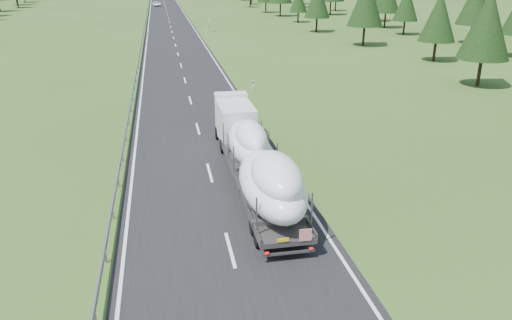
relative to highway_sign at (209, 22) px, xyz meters
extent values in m
plane|color=#304E1A|center=(-7.20, -80.00, -1.81)|extent=(400.00, 400.00, 0.00)
cube|color=black|center=(-7.20, 20.00, -1.80)|extent=(10.00, 400.00, 0.02)
cube|color=slate|center=(-12.50, 20.00, -1.21)|extent=(0.08, 400.00, 0.32)
cylinder|color=slate|center=(-12.50, -80.00, -1.51)|extent=(0.10, 0.10, 0.60)
cube|color=silver|center=(-0.70, -50.00, -1.31)|extent=(0.12, 0.07, 1.00)
cube|color=black|center=(-0.70, -50.00, -0.99)|extent=(0.13, 0.08, 0.12)
cube|color=silver|center=(-0.70, 0.00, -1.31)|extent=(0.12, 0.07, 1.00)
cube|color=black|center=(-0.70, 0.00, -0.99)|extent=(0.13, 0.08, 0.12)
cube|color=silver|center=(-0.70, 50.00, -1.31)|extent=(0.12, 0.07, 1.00)
cube|color=black|center=(-0.70, 50.00, -0.99)|extent=(0.13, 0.08, 0.12)
cylinder|color=slate|center=(0.00, 0.00, -0.81)|extent=(0.08, 0.08, 2.00)
cube|color=silver|center=(0.00, 0.00, 0.19)|extent=(0.05, 0.90, 1.20)
cylinder|color=black|center=(40.37, -23.73, -0.04)|extent=(0.36, 0.36, 3.55)
cone|color=black|center=(40.37, -23.73, 4.89)|extent=(5.52, 5.52, 7.39)
cylinder|color=black|center=(34.83, -11.15, -0.33)|extent=(0.36, 0.36, 2.95)
cone|color=black|center=(34.83, -11.15, 3.77)|extent=(4.59, 4.59, 6.15)
cylinder|color=black|center=(36.16, 0.13, -0.03)|extent=(0.36, 0.36, 3.55)
cylinder|color=black|center=(39.16, 13.34, 0.21)|extent=(0.36, 0.36, 4.05)
cylinder|color=black|center=(34.80, 30.85, 0.19)|extent=(0.36, 0.36, 4.01)
cylinder|color=black|center=(40.52, 43.14, -0.27)|extent=(0.36, 0.36, 3.08)
cylinder|color=black|center=(33.77, 58.72, 0.00)|extent=(0.36, 0.36, 3.61)
cylinder|color=black|center=(22.85, -52.53, -0.13)|extent=(0.36, 0.36, 3.35)
cone|color=black|center=(22.85, -52.53, 4.52)|extent=(5.21, 5.21, 6.97)
cylinder|color=black|center=(26.04, -37.82, -0.29)|extent=(0.36, 0.36, 3.04)
cone|color=black|center=(26.04, -37.82, 3.94)|extent=(4.73, 4.73, 6.34)
cylinder|color=black|center=(22.14, -22.92, -0.01)|extent=(0.36, 0.36, 3.60)
cone|color=black|center=(22.14, -22.92, 4.99)|extent=(5.60, 5.60, 7.50)
cylinder|color=black|center=(20.21, -4.14, -0.23)|extent=(0.36, 0.36, 3.15)
cone|color=black|center=(20.21, -4.14, 4.14)|extent=(4.90, 4.90, 6.56)
cylinder|color=black|center=(21.52, 14.15, -0.50)|extent=(0.36, 0.36, 2.61)
cone|color=black|center=(21.52, 14.15, 3.12)|extent=(4.06, 4.06, 5.43)
cylinder|color=black|center=(21.04, 29.56, 0.09)|extent=(0.36, 0.36, 3.80)
cylinder|color=black|center=(19.70, 41.18, -0.22)|extent=(0.36, 0.36, 3.18)
cylinder|color=black|center=(18.95, 61.37, -0.47)|extent=(0.36, 0.36, 2.67)
cylinder|color=black|center=(21.61, 74.13, -0.27)|extent=(0.36, 0.36, 3.08)
cylinder|color=black|center=(-51.83, 72.21, -0.17)|extent=(0.36, 0.36, 3.29)
cube|color=silver|center=(-4.91, -66.35, -0.08)|extent=(2.29, 4.56, 2.55)
cube|color=black|center=(-4.91, -64.02, 0.38)|extent=(2.10, 0.08, 1.28)
cube|color=silver|center=(-4.91, -64.34, 1.34)|extent=(2.28, 1.10, 0.27)
cube|color=#565351|center=(-4.91, -67.26, -1.31)|extent=(2.29, 2.74, 0.23)
cylinder|color=black|center=(-5.95, -64.70, -1.35)|extent=(0.32, 0.91, 0.91)
cylinder|color=black|center=(-3.86, -64.70, -1.35)|extent=(0.32, 0.91, 0.91)
cylinder|color=black|center=(-5.95, -67.62, -1.35)|extent=(0.32, 0.91, 0.91)
cylinder|color=black|center=(-3.86, -67.62, -1.35)|extent=(0.32, 0.91, 0.91)
cube|color=#565351|center=(-4.91, -75.01, -0.97)|extent=(2.49, 12.77, 0.24)
cube|color=#565351|center=(-6.12, -75.01, -0.74)|extent=(0.08, 12.77, 0.22)
cube|color=#565351|center=(-3.69, -75.01, -0.74)|extent=(0.08, 12.77, 0.22)
cube|color=#565351|center=(-6.12, -80.48, 0.02)|extent=(0.06, 0.06, 1.73)
cube|color=#565351|center=(-3.69, -80.48, 0.02)|extent=(0.06, 0.06, 1.73)
cube|color=#565351|center=(-6.12, -78.29, 0.02)|extent=(0.06, 0.06, 1.73)
cube|color=#565351|center=(-3.69, -78.29, 0.02)|extent=(0.06, 0.06, 1.73)
cube|color=#565351|center=(-6.12, -76.10, 0.02)|extent=(0.06, 0.06, 1.73)
cube|color=#565351|center=(-3.69, -76.10, 0.02)|extent=(0.06, 0.06, 1.73)
cube|color=#565351|center=(-6.12, -73.91, 0.02)|extent=(0.06, 0.06, 1.73)
cube|color=#565351|center=(-3.69, -73.91, 0.02)|extent=(0.06, 0.06, 1.73)
cube|color=#565351|center=(-6.12, -71.73, 0.02)|extent=(0.06, 0.06, 1.73)
cube|color=#565351|center=(-3.69, -71.73, 0.02)|extent=(0.06, 0.06, 1.73)
cube|color=#565351|center=(-6.12, -69.54, 0.02)|extent=(0.06, 0.06, 1.73)
cube|color=#565351|center=(-3.69, -69.54, 0.02)|extent=(0.06, 0.06, 1.73)
cylinder|color=black|center=(-5.91, -79.93, -1.35)|extent=(0.37, 0.91, 0.91)
cylinder|color=black|center=(-3.90, -79.93, -1.35)|extent=(0.37, 0.91, 0.91)
cylinder|color=black|center=(-5.91, -78.84, -1.35)|extent=(0.37, 0.91, 0.91)
cylinder|color=black|center=(-3.90, -78.84, -1.35)|extent=(0.37, 0.91, 0.91)
cube|color=#565351|center=(-4.91, -81.35, -1.40)|extent=(2.28, 0.11, 0.11)
cube|color=red|center=(-4.22, -81.41, -0.58)|extent=(0.55, 0.04, 0.55)
cube|color=yellow|center=(-5.18, -81.41, -0.71)|extent=(0.50, 0.04, 0.16)
cube|color=red|center=(-5.86, -81.41, -1.26)|extent=(0.16, 0.06, 0.09)
cube|color=red|center=(-3.95, -81.41, -1.26)|extent=(0.16, 0.06, 0.09)
ellipsoid|color=white|center=(-4.91, -77.93, 0.29)|extent=(2.92, 7.26, 2.29)
ellipsoid|color=white|center=(-4.91, -78.83, 1.09)|extent=(2.22, 4.60, 1.83)
ellipsoid|color=white|center=(-4.91, -71.73, 0.17)|extent=(2.27, 6.58, 2.05)
ellipsoid|color=white|center=(-4.91, -72.55, 0.89)|extent=(1.72, 4.17, 1.64)
imported|color=white|center=(-9.79, 71.30, -1.07)|extent=(2.72, 5.43, 1.48)
camera|label=1|loc=(-9.64, -98.96, 9.84)|focal=35.00mm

